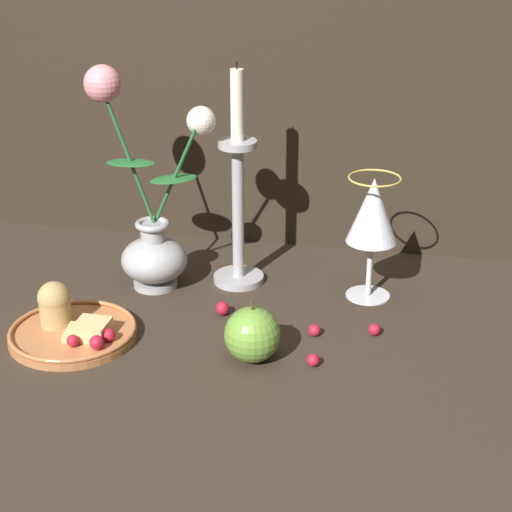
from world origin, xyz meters
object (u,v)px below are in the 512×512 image
wine_glass (373,215)px  candlestick (238,203)px  vase (150,222)px  plate_with_pastries (70,326)px  apple_beside_vase (252,335)px

wine_glass → candlestick: bearing=176.4°
vase → plate_with_pastries: vase is taller
vase → candlestick: candlestick is taller
vase → plate_with_pastries: (-0.06, -0.17, -0.08)m
vase → apple_beside_vase: 0.27m
wine_glass → candlestick: candlestick is taller
plate_with_pastries → wine_glass: size_ratio=0.92×
plate_with_pastries → wine_glass: bearing=27.5°
plate_with_pastries → candlestick: candlestick is taller
plate_with_pastries → apple_beside_vase: size_ratio=2.03×
wine_glass → apple_beside_vase: 0.26m
vase → wine_glass: size_ratio=1.78×
vase → apple_beside_vase: bearing=-44.2°
wine_glass → candlestick: 0.20m
wine_glass → apple_beside_vase: bearing=-122.2°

